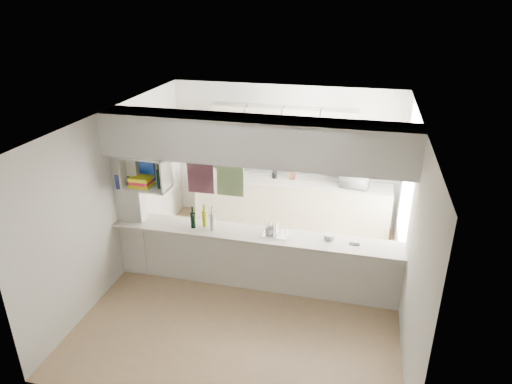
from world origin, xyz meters
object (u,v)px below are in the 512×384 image
(microwave, at_px, (355,179))
(bowl, at_px, (357,170))
(dish_rack, at_px, (275,230))
(wine_bottles, at_px, (204,220))

(microwave, xyz_separation_m, bowl, (0.02, 0.01, 0.17))
(dish_rack, relative_size, wine_bottles, 1.00)
(dish_rack, xyz_separation_m, wine_bottles, (-1.05, -0.05, 0.06))
(bowl, bearing_deg, microwave, -157.90)
(bowl, distance_m, wine_bottles, 2.98)
(bowl, bearing_deg, dish_rack, -116.70)
(microwave, distance_m, wine_bottles, 2.95)
(bowl, xyz_separation_m, dish_rack, (-1.04, -2.07, -0.22))
(dish_rack, distance_m, wine_bottles, 1.05)
(microwave, distance_m, dish_rack, 2.29)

